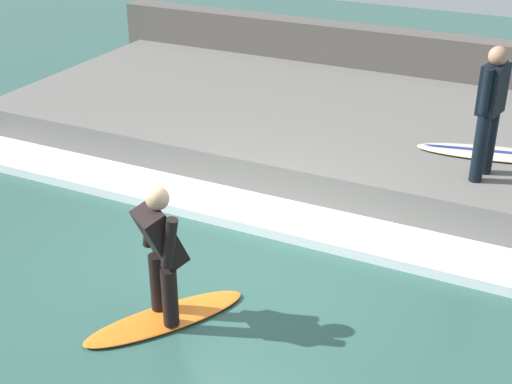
% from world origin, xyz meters
% --- Properties ---
extents(ground_plane, '(28.00, 28.00, 0.00)m').
position_xyz_m(ground_plane, '(0.00, 0.00, 0.00)').
color(ground_plane, '#2D564C').
extents(concrete_ledge, '(4.40, 10.56, 0.55)m').
position_xyz_m(concrete_ledge, '(3.90, 0.00, 0.27)').
color(concrete_ledge, '#66635E').
rests_on(concrete_ledge, ground_plane).
extents(back_wall, '(0.50, 11.09, 1.24)m').
position_xyz_m(back_wall, '(6.35, 0.00, 0.62)').
color(back_wall, '#544F49').
rests_on(back_wall, ground_plane).
extents(wave_foam_crest, '(0.80, 10.03, 0.12)m').
position_xyz_m(wave_foam_crest, '(1.30, 0.00, 0.06)').
color(wave_foam_crest, white).
rests_on(wave_foam_crest, ground_plane).
extents(surfboard_riding, '(1.64, 1.29, 0.06)m').
position_xyz_m(surfboard_riding, '(-0.98, 0.17, 0.03)').
color(surfboard_riding, orange).
rests_on(surfboard_riding, ground_plane).
extents(surfer_riding, '(0.56, 0.56, 1.40)m').
position_xyz_m(surfer_riding, '(-0.98, 0.17, 0.83)').
color(surfer_riding, black).
rests_on(surfer_riding, surfboard_riding).
extents(surfer_waiting_near, '(0.53, 0.30, 1.61)m').
position_xyz_m(surfer_waiting_near, '(2.54, -2.12, 1.45)').
color(surfer_waiting_near, black).
rests_on(surfer_waiting_near, concrete_ledge).
extents(surfboard_waiting_near, '(0.87, 2.09, 0.07)m').
position_xyz_m(surfboard_waiting_near, '(3.27, -2.20, 0.58)').
color(surfboard_waiting_near, beige).
rests_on(surfboard_waiting_near, concrete_ledge).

